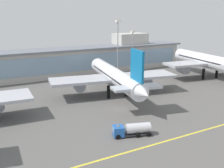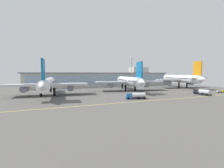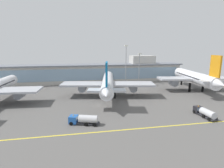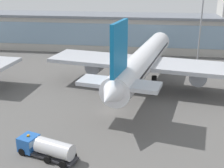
# 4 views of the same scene
# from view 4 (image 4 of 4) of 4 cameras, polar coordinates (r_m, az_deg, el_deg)

# --- Properties ---
(ground_plane) EXTENTS (180.00, 180.00, 0.00)m
(ground_plane) POSITION_cam_4_polar(r_m,az_deg,el_deg) (56.91, -0.49, -5.29)
(ground_plane) COLOR #5B5956
(terminal_building) EXTENTS (124.37, 14.00, 17.30)m
(terminal_building) POSITION_cam_4_polar(r_m,az_deg,el_deg) (102.89, 4.72, 9.96)
(terminal_building) COLOR beige
(terminal_building) RESTS_ON ground
(airliner_near_right) EXTENTS (44.12, 50.99, 17.64)m
(airliner_near_right) POSITION_cam_4_polar(r_m,az_deg,el_deg) (66.77, 5.97, 4.35)
(airliner_near_right) COLOR black
(airliner_near_right) RESTS_ON ground
(service_truck_far) EXTENTS (9.35, 5.26, 2.90)m
(service_truck_far) POSITION_cam_4_polar(r_m,az_deg,el_deg) (44.08, -12.61, -11.67)
(service_truck_far) COLOR black
(service_truck_far) RESTS_ON ground
(apron_light_mast_west) EXTENTS (1.80, 1.80, 24.22)m
(apron_light_mast_west) POSITION_cam_4_polar(r_m,az_deg,el_deg) (89.92, 16.86, 13.72)
(apron_light_mast_west) COLOR gray
(apron_light_mast_west) RESTS_ON ground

